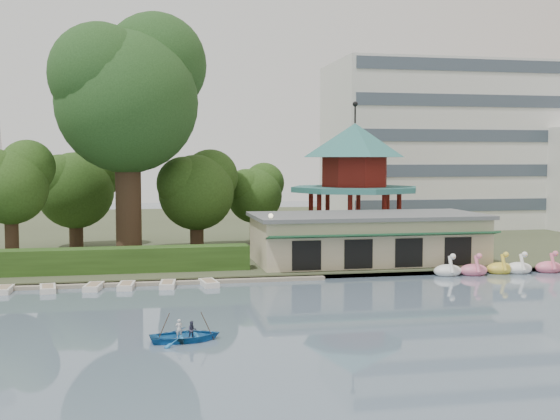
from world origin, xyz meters
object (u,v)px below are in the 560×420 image
object	(u,v)px
pavilion	(355,172)
big_tree	(129,89)
dock	(82,285)
rowboat_with_passengers	(186,331)
boathouse	(367,238)

from	to	relation	value
pavilion	big_tree	bearing A→B (deg)	-169.64
dock	pavilion	bearing A→B (deg)	31.66
dock	rowboat_with_passengers	bearing A→B (deg)	-69.06
pavilion	rowboat_with_passengers	world-z (taller)	pavilion
big_tree	rowboat_with_passengers	world-z (taller)	big_tree
boathouse	pavilion	bearing A→B (deg)	78.72
pavilion	rowboat_with_passengers	distance (m)	36.23
boathouse	pavilion	world-z (taller)	pavilion
pavilion	rowboat_with_passengers	xyz separation A→B (m)	(-17.91, -30.71, -6.99)
boathouse	pavilion	distance (m)	11.43
boathouse	pavilion	size ratio (longest dim) A/B	1.38
boathouse	dock	bearing A→B (deg)	-167.76
dock	rowboat_with_passengers	distance (m)	17.04
big_tree	dock	bearing A→B (deg)	-106.04
boathouse	pavilion	xyz separation A→B (m)	(2.00, 10.03, 5.11)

